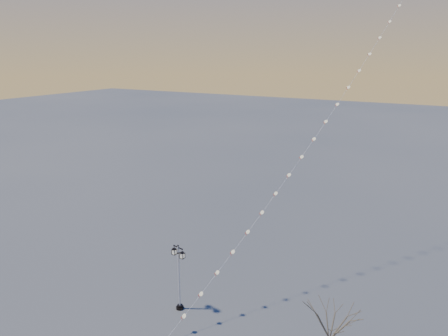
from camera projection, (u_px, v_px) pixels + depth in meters
The scene contains 3 objects.
street_lamp at pixel (179, 274), 30.61m from camera, with size 1.31×0.66×5.23m.
bare_tree at pixel (330, 329), 24.49m from camera, with size 2.54×2.54×4.21m.
kite_train at pixel (383, 6), 37.08m from camera, with size 16.44×45.82×45.25m.
Camera 1 is at (13.63, -19.87, 18.54)m, focal length 33.55 mm.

